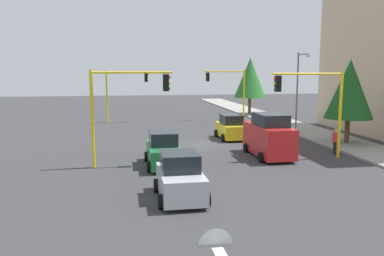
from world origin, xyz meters
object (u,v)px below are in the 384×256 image
(tree_roadside_near, at_px, (349,89))
(delivery_van_red, at_px, (269,137))
(traffic_signal_far_left, at_px, (228,85))
(car_yellow, at_px, (231,128))
(car_green, at_px, (163,150))
(traffic_signal_near_left, at_px, (313,97))
(car_silver, at_px, (180,178))
(traffic_signal_far_right, at_px, (124,86))
(street_lamp_curbside, at_px, (299,83))
(tree_roadside_far, at_px, (250,78))
(traffic_signal_near_right, at_px, (125,98))
(pedestrian_crossing, at_px, (335,141))

(tree_roadside_near, relative_size, delivery_van_red, 1.31)
(traffic_signal_far_left, bearing_deg, car_yellow, -13.92)
(car_green, bearing_deg, traffic_signal_near_left, 91.63)
(tree_roadside_near, bearing_deg, traffic_signal_near_left, -50.47)
(traffic_signal_far_left, distance_m, delivery_van_red, 19.29)
(delivery_van_red, height_order, car_silver, delivery_van_red)
(traffic_signal_far_left, distance_m, tree_roadside_near, 16.71)
(traffic_signal_far_right, distance_m, car_yellow, 15.05)
(car_yellow, distance_m, car_silver, 15.32)
(street_lamp_curbside, relative_size, tree_roadside_far, 1.00)
(traffic_signal_far_right, bearing_deg, car_green, 5.90)
(traffic_signal_near_right, height_order, tree_roadside_near, tree_roadside_near)
(traffic_signal_near_right, bearing_deg, car_silver, 19.54)
(tree_roadside_far, bearing_deg, traffic_signal_near_left, -9.11)
(tree_roadside_far, distance_m, delivery_van_red, 24.02)
(delivery_van_red, bearing_deg, tree_roadside_near, 112.27)
(street_lamp_curbside, height_order, pedestrian_crossing, street_lamp_curbside)
(traffic_signal_far_right, bearing_deg, car_yellow, 34.27)
(traffic_signal_far_right, bearing_deg, street_lamp_curbside, 55.05)
(pedestrian_crossing, bearing_deg, traffic_signal_far_left, -173.81)
(traffic_signal_near_left, height_order, pedestrian_crossing, traffic_signal_near_left)
(tree_roadside_far, height_order, delivery_van_red, tree_roadside_far)
(traffic_signal_near_right, xyz_separation_m, tree_roadside_near, (-4.00, 16.17, 0.21))
(traffic_signal_near_left, relative_size, tree_roadside_near, 0.86)
(traffic_signal_far_right, bearing_deg, traffic_signal_near_right, -0.01)
(street_lamp_curbside, bearing_deg, traffic_signal_far_right, -124.95)
(traffic_signal_near_right, xyz_separation_m, car_silver, (6.25, 2.22, -3.00))
(traffic_signal_near_right, distance_m, pedestrian_crossing, 13.77)
(traffic_signal_near_left, distance_m, car_silver, 11.43)
(tree_roadside_far, bearing_deg, car_silver, -23.18)
(tree_roadside_near, relative_size, car_silver, 1.73)
(delivery_van_red, height_order, pedestrian_crossing, delivery_van_red)
(tree_roadside_near, distance_m, car_silver, 17.60)
(traffic_signal_near_left, relative_size, street_lamp_curbside, 0.77)
(traffic_signal_near_left, xyz_separation_m, traffic_signal_far_right, (-20.00, -11.32, 0.04))
(street_lamp_curbside, bearing_deg, traffic_signal_near_right, -57.12)
(car_silver, bearing_deg, car_green, -178.84)
(traffic_signal_near_right, distance_m, car_green, 3.67)
(traffic_signal_near_right, distance_m, tree_roadside_near, 16.66)
(car_yellow, bearing_deg, traffic_signal_near_right, -46.81)
(traffic_signal_far_right, height_order, tree_roadside_near, tree_roadside_near)
(pedestrian_crossing, bearing_deg, delivery_van_red, -93.05)
(car_silver, bearing_deg, traffic_signal_near_left, 124.46)
(tree_roadside_near, height_order, car_green, tree_roadside_near)
(tree_roadside_near, bearing_deg, pedestrian_crossing, -40.69)
(delivery_van_red, distance_m, pedestrian_crossing, 4.50)
(traffic_signal_near_left, height_order, traffic_signal_far_right, traffic_signal_far_right)
(street_lamp_curbside, bearing_deg, traffic_signal_far_left, -161.22)
(street_lamp_curbside, xyz_separation_m, car_silver, (15.86, -12.65, -3.45))
(delivery_van_red, xyz_separation_m, car_green, (1.30, -6.85, -0.38))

